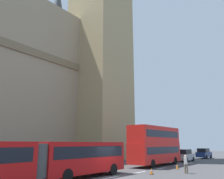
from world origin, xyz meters
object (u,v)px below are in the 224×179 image
object	(u,v)px
articulated_bus	(33,159)
traffic_cone_east	(177,166)
sedan_lead	(184,155)
sedan_trailing	(204,153)
traffic_cone_middle	(151,171)
double_decker_bus	(156,144)
pedestrian_near_cones	(186,163)

from	to	relation	value
articulated_bus	traffic_cone_east	distance (m)	16.43
articulated_bus	sedan_lead	distance (m)	27.49
sedan_trailing	articulated_bus	bearing A→B (deg)	179.89
traffic_cone_middle	sedan_lead	bearing A→B (deg)	11.55
double_decker_bus	traffic_cone_middle	xyz separation A→B (m)	(-7.99, -3.67, -2.43)
traffic_cone_middle	traffic_cone_east	size ratio (longest dim) A/B	1.00
sedan_lead	double_decker_bus	bearing A→B (deg)	179.19
articulated_bus	double_decker_bus	xyz separation A→B (m)	(18.17, 0.00, 0.96)
sedan_trailing	traffic_cone_east	world-z (taller)	sedan_trailing
sedan_trailing	pedestrian_near_cones	world-z (taller)	sedan_trailing
articulated_bus	double_decker_bus	world-z (taller)	double_decker_bus
articulated_bus	sedan_trailing	bearing A→B (deg)	-0.11
sedan_lead	pedestrian_near_cones	xyz separation A→B (m)	(-14.65, -5.80, -0.00)
traffic_cone_east	pedestrian_near_cones	world-z (taller)	pedestrian_near_cones
double_decker_bus	pedestrian_near_cones	world-z (taller)	double_decker_bus
double_decker_bus	traffic_cone_middle	bearing A→B (deg)	-155.35
double_decker_bus	pedestrian_near_cones	size ratio (longest dim) A/B	5.84
traffic_cone_middle	pedestrian_near_cones	xyz separation A→B (m)	(2.65, -2.27, 0.63)
pedestrian_near_cones	double_decker_bus	bearing A→B (deg)	48.00
double_decker_bus	traffic_cone_east	distance (m)	4.98
articulated_bus	sedan_trailing	world-z (taller)	articulated_bus
sedan_trailing	traffic_cone_middle	size ratio (longest dim) A/B	7.59
traffic_cone_east	pedestrian_near_cones	size ratio (longest dim) A/B	0.34
articulated_bus	traffic_cone_middle	size ratio (longest dim) A/B	31.84
articulated_bus	traffic_cone_middle	distance (m)	10.92
double_decker_bus	articulated_bus	bearing A→B (deg)	-179.99
double_decker_bus	traffic_cone_east	world-z (taller)	double_decker_bus
traffic_cone_middle	articulated_bus	bearing A→B (deg)	160.21
sedan_trailing	double_decker_bus	bearing A→B (deg)	179.78
sedan_lead	traffic_cone_east	world-z (taller)	sedan_lead
pedestrian_near_cones	sedan_trailing	bearing A→B (deg)	13.34
sedan_trailing	traffic_cone_middle	world-z (taller)	sedan_trailing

